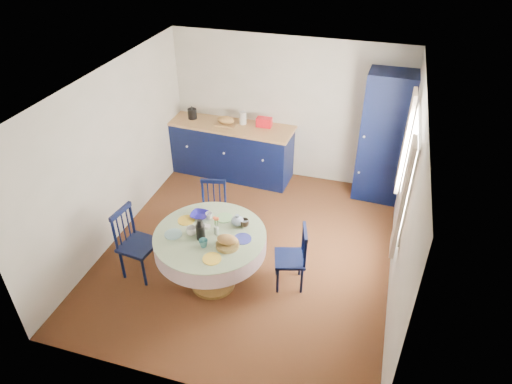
% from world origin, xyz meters
% --- Properties ---
extents(floor, '(4.50, 4.50, 0.00)m').
position_xyz_m(floor, '(0.00, 0.00, 0.00)').
color(floor, black).
rests_on(floor, ground).
extents(ceiling, '(4.50, 4.50, 0.00)m').
position_xyz_m(ceiling, '(0.00, 0.00, 2.50)').
color(ceiling, white).
rests_on(ceiling, wall_back).
extents(wall_back, '(4.00, 0.02, 2.50)m').
position_xyz_m(wall_back, '(0.00, 2.25, 1.25)').
color(wall_back, silver).
rests_on(wall_back, floor).
extents(wall_left, '(0.02, 4.50, 2.50)m').
position_xyz_m(wall_left, '(-2.00, 0.00, 1.25)').
color(wall_left, silver).
rests_on(wall_left, floor).
extents(wall_right, '(0.02, 4.50, 2.50)m').
position_xyz_m(wall_right, '(2.00, 0.00, 1.25)').
color(wall_right, silver).
rests_on(wall_right, floor).
extents(window, '(0.10, 1.74, 1.45)m').
position_xyz_m(window, '(1.95, 0.30, 1.52)').
color(window, white).
rests_on(window, wall_right).
extents(kitchen_counter, '(2.25, 0.82, 1.23)m').
position_xyz_m(kitchen_counter, '(-0.93, 1.96, 0.51)').
color(kitchen_counter, black).
rests_on(kitchen_counter, floor).
extents(pantry_cabinet, '(0.78, 0.58, 2.17)m').
position_xyz_m(pantry_cabinet, '(1.66, 2.00, 1.08)').
color(pantry_cabinet, black).
rests_on(pantry_cabinet, floor).
extents(dining_table, '(1.40, 1.40, 1.13)m').
position_xyz_m(dining_table, '(-0.24, -0.79, 0.72)').
color(dining_table, brown).
rests_on(dining_table, floor).
extents(chair_left, '(0.48, 0.50, 1.01)m').
position_xyz_m(chair_left, '(-1.30, -0.85, 0.51)').
color(chair_left, black).
rests_on(chair_left, floor).
extents(chair_far, '(0.48, 0.47, 0.91)m').
position_xyz_m(chair_far, '(-0.60, 0.20, 0.46)').
color(chair_far, black).
rests_on(chair_far, floor).
extents(chair_right, '(0.48, 0.49, 0.91)m').
position_xyz_m(chair_right, '(0.75, -0.47, 0.46)').
color(chair_right, black).
rests_on(chair_right, floor).
extents(mug_a, '(0.14, 0.14, 0.11)m').
position_xyz_m(mug_a, '(-0.46, -0.85, 0.90)').
color(mug_a, silver).
rests_on(mug_a, dining_table).
extents(mug_b, '(0.11, 0.11, 0.10)m').
position_xyz_m(mug_b, '(-0.24, -1.02, 0.90)').
color(mug_b, '#337275').
rests_on(mug_b, dining_table).
extents(mug_c, '(0.12, 0.12, 0.10)m').
position_xyz_m(mug_c, '(0.11, -0.51, 0.90)').
color(mug_c, black).
rests_on(mug_c, dining_table).
extents(mug_d, '(0.09, 0.09, 0.09)m').
position_xyz_m(mug_d, '(-0.38, -0.48, 0.89)').
color(mug_d, silver).
rests_on(mug_d, dining_table).
extents(cobalt_bowl, '(0.23, 0.23, 0.06)m').
position_xyz_m(cobalt_bowl, '(-0.50, -0.49, 0.88)').
color(cobalt_bowl, navy).
rests_on(cobalt_bowl, dining_table).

